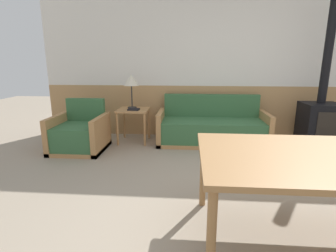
{
  "coord_description": "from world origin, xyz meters",
  "views": [
    {
      "loc": [
        -0.9,
        -2.28,
        1.38
      ],
      "look_at": [
        -1.18,
        1.15,
        0.53
      ],
      "focal_mm": 28.0,
      "sensor_mm": 36.0,
      "label": 1
    }
  ],
  "objects_px": {
    "table_lamp": "(131,81)",
    "wood_stove": "(321,113)",
    "couch": "(212,129)",
    "side_table": "(133,115)",
    "armchair": "(80,135)"
  },
  "relations": [
    {
      "from": "side_table",
      "to": "table_lamp",
      "type": "relative_size",
      "value": 1.0
    },
    {
      "from": "couch",
      "to": "side_table",
      "type": "height_order",
      "value": "couch"
    },
    {
      "from": "side_table",
      "to": "wood_stove",
      "type": "height_order",
      "value": "wood_stove"
    },
    {
      "from": "couch",
      "to": "wood_stove",
      "type": "bearing_deg",
      "value": -2.33
    },
    {
      "from": "couch",
      "to": "armchair",
      "type": "distance_m",
      "value": 2.2
    },
    {
      "from": "couch",
      "to": "armchair",
      "type": "xyz_separation_m",
      "value": [
        -2.13,
        -0.54,
        -0.0
      ]
    },
    {
      "from": "couch",
      "to": "side_table",
      "type": "relative_size",
      "value": 3.17
    },
    {
      "from": "table_lamp",
      "to": "wood_stove",
      "type": "relative_size",
      "value": 0.23
    },
    {
      "from": "table_lamp",
      "to": "couch",
      "type": "bearing_deg",
      "value": -3.04
    },
    {
      "from": "couch",
      "to": "wood_stove",
      "type": "relative_size",
      "value": 0.73
    },
    {
      "from": "couch",
      "to": "wood_stove",
      "type": "distance_m",
      "value": 1.77
    },
    {
      "from": "table_lamp",
      "to": "armchair",
      "type": "bearing_deg",
      "value": -140.06
    },
    {
      "from": "armchair",
      "to": "table_lamp",
      "type": "relative_size",
      "value": 1.36
    },
    {
      "from": "armchair",
      "to": "side_table",
      "type": "distance_m",
      "value": 0.95
    },
    {
      "from": "couch",
      "to": "table_lamp",
      "type": "distance_m",
      "value": 1.62
    }
  ]
}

